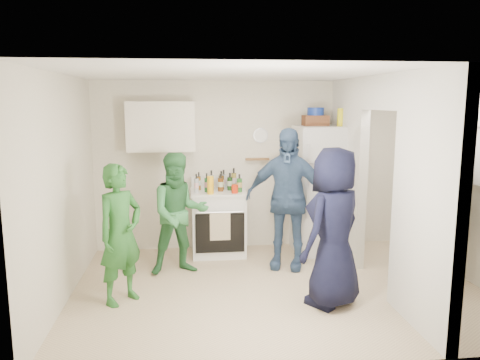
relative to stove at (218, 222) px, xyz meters
name	(u,v)px	position (x,y,z in m)	size (l,w,h in m)	color
floor	(277,288)	(0.61, -1.37, -0.47)	(4.80, 4.80, 0.00)	beige
wall_back	(257,165)	(0.61, 0.33, 0.78)	(4.80, 4.80, 0.00)	silver
wall_front	(321,223)	(0.61, -3.07, 0.78)	(4.80, 4.80, 0.00)	silver
wall_left	(63,190)	(-1.79, -1.37, 0.78)	(3.40, 3.40, 0.00)	silver
wall_right	(474,181)	(3.01, -1.37, 0.78)	(3.40, 3.40, 0.00)	silver
ceiling	(280,74)	(0.61, -1.37, 2.03)	(4.80, 4.80, 0.00)	white
partition_pier_back	(347,170)	(1.81, -0.27, 0.78)	(0.12, 1.20, 2.50)	silver
partition_pier_front	(426,203)	(1.81, -2.47, 0.78)	(0.12, 1.20, 2.50)	silver
partition_header	(384,92)	(1.81, -1.37, 1.83)	(0.12, 1.00, 0.40)	silver
stove	(218,222)	(0.00, 0.00, 0.00)	(0.78, 0.65, 0.93)	white
upper_cabinet	(161,126)	(-0.79, 0.15, 1.38)	(0.95, 0.34, 0.70)	silver
fridge	(321,190)	(1.51, -0.03, 0.46)	(0.76, 0.74, 1.85)	silver
wicker_basket	(315,121)	(1.41, 0.02, 1.46)	(0.35, 0.25, 0.15)	brown
blue_bowl	(316,111)	(1.41, 0.02, 1.59)	(0.24, 0.24, 0.11)	navy
yellow_cup_stack_top	(340,117)	(1.73, -0.13, 1.51)	(0.09, 0.09, 0.25)	yellow
wall_clock	(260,135)	(0.66, 0.31, 1.23)	(0.22, 0.22, 0.03)	white
spice_shelf	(257,159)	(0.61, 0.28, 0.88)	(0.35, 0.08, 0.03)	olive
nook_window	(466,146)	(2.99, -1.17, 1.18)	(0.03, 0.70, 0.80)	black
nook_window_frame	(465,146)	(2.97, -1.17, 1.18)	(0.04, 0.76, 0.86)	white
nook_valance	(465,118)	(2.95, -1.17, 1.53)	(0.04, 0.82, 0.18)	white
yellow_cup_stack_stove	(210,185)	(-0.12, -0.22, 0.59)	(0.09, 0.09, 0.25)	yellow
red_cup	(235,189)	(0.22, -0.20, 0.53)	(0.09, 0.09, 0.12)	red
person_green_left	(120,234)	(-1.17, -1.53, 0.31)	(0.56, 0.37, 1.55)	#2D712D
person_green_center	(179,214)	(-0.55, -0.71, 0.32)	(0.76, 0.59, 1.57)	#3A854C
person_denim	(287,199)	(0.86, -0.65, 0.47)	(1.09, 0.46, 1.87)	#3D5885
person_navy	(334,228)	(1.11, -1.86, 0.40)	(0.85, 0.55, 1.73)	black
person_nook	(437,215)	(2.59, -1.33, 0.36)	(1.07, 0.62, 1.66)	black
bottle_a	(199,181)	(-0.27, 0.10, 0.60)	(0.06, 0.06, 0.26)	brown
bottle_b	(207,183)	(-0.16, -0.07, 0.60)	(0.06, 0.06, 0.27)	#1E5B28
bottle_c	(211,180)	(-0.09, 0.15, 0.61)	(0.07, 0.07, 0.28)	#A8B3B6
bottle_d	(221,182)	(0.03, -0.03, 0.59)	(0.08, 0.08, 0.25)	#5D3310
bottle_e	(224,179)	(0.10, 0.18, 0.61)	(0.06, 0.06, 0.28)	#ABB9BE
bottle_f	(230,181)	(0.17, 0.03, 0.59)	(0.08, 0.08, 0.25)	#153513
bottle_g	(234,178)	(0.24, 0.15, 0.62)	(0.07, 0.07, 0.30)	olive
bottle_h	(196,183)	(-0.31, -0.12, 0.60)	(0.06, 0.06, 0.27)	#A7ACB3
bottle_i	(221,180)	(0.06, 0.11, 0.60)	(0.08, 0.08, 0.27)	#4A300C
bottle_j	(239,183)	(0.30, -0.10, 0.59)	(0.07, 0.07, 0.25)	#236624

